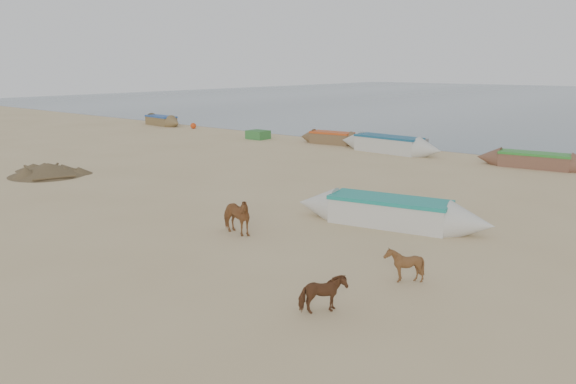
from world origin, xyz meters
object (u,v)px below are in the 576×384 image
(cow_adult, at_px, (235,216))
(near_canoe, at_px, (389,212))
(calf_front, at_px, (404,265))
(calf_right, at_px, (324,295))

(cow_adult, bearing_deg, near_canoe, -33.28)
(near_canoe, bearing_deg, calf_front, -67.83)
(calf_front, distance_m, near_canoe, 4.92)
(cow_adult, relative_size, calf_front, 1.63)
(calf_right, xyz_separation_m, near_canoe, (-2.30, 6.77, 0.04))
(near_canoe, bearing_deg, calf_right, -82.87)
(calf_right, relative_size, near_canoe, 0.13)
(cow_adult, distance_m, calf_right, 6.16)
(calf_front, bearing_deg, calf_right, -8.85)
(cow_adult, bearing_deg, calf_front, -86.05)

